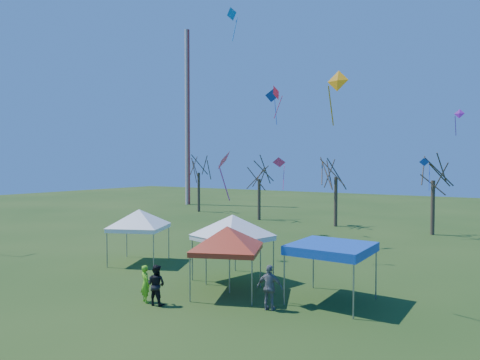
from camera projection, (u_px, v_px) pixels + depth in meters
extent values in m
plane|color=#214215|center=(191.00, 301.00, 18.14)|extent=(140.00, 140.00, 0.00)
cylinder|color=silver|center=(187.00, 118.00, 61.35)|extent=(0.70, 0.70, 25.00)
cylinder|color=#3D2D21|center=(199.00, 192.00, 52.32)|extent=(0.32, 0.32, 4.78)
cylinder|color=#3D2D21|center=(259.00, 199.00, 44.63)|extent=(0.32, 0.32, 4.28)
cylinder|color=#3D2D21|center=(336.00, 202.00, 39.90)|extent=(0.32, 0.32, 4.64)
cylinder|color=#3D2D21|center=(433.00, 208.00, 35.13)|extent=(0.32, 0.32, 4.49)
cylinder|color=gray|center=(107.00, 250.00, 24.05)|extent=(0.06, 0.06, 1.95)
cylinder|color=gray|center=(127.00, 241.00, 26.75)|extent=(0.06, 0.06, 1.95)
cylinder|color=gray|center=(154.00, 252.00, 23.65)|extent=(0.06, 0.06, 1.95)
cylinder|color=gray|center=(169.00, 243.00, 26.35)|extent=(0.06, 0.06, 1.95)
cube|color=white|center=(139.00, 228.00, 25.16)|extent=(3.86, 3.86, 0.23)
pyramid|color=white|center=(139.00, 209.00, 25.12)|extent=(3.78, 3.78, 0.98)
cylinder|color=gray|center=(192.00, 260.00, 21.35)|extent=(0.06, 0.06, 2.04)
cylinder|color=gray|center=(235.00, 252.00, 23.26)|extent=(0.06, 0.06, 2.04)
cylinder|color=gray|center=(230.00, 271.00, 19.22)|extent=(0.06, 0.06, 2.04)
cylinder|color=gray|center=(273.00, 261.00, 21.14)|extent=(0.06, 0.06, 2.04)
cube|color=white|center=(233.00, 238.00, 21.20)|extent=(3.78, 3.78, 0.25)
pyramid|color=white|center=(233.00, 215.00, 21.16)|extent=(4.18, 4.18, 1.02)
cylinder|color=gray|center=(190.00, 280.00, 17.99)|extent=(0.06, 0.06, 1.89)
cylinder|color=gray|center=(206.00, 265.00, 20.59)|extent=(0.06, 0.06, 1.89)
cylinder|color=gray|center=(252.00, 283.00, 17.52)|extent=(0.06, 0.06, 1.89)
cylinder|color=gray|center=(260.00, 268.00, 20.12)|extent=(0.06, 0.06, 1.89)
cube|color=#B32611|center=(227.00, 250.00, 19.02)|extent=(3.69, 3.69, 0.23)
pyramid|color=#B32611|center=(227.00, 226.00, 18.98)|extent=(3.71, 3.71, 0.94)
cylinder|color=gray|center=(284.00, 280.00, 17.60)|extent=(0.06, 0.06, 2.08)
cylinder|color=gray|center=(313.00, 266.00, 20.03)|extent=(0.06, 0.06, 2.08)
cylinder|color=gray|center=(354.00, 292.00, 15.99)|extent=(0.06, 0.06, 2.08)
cylinder|color=gray|center=(376.00, 275.00, 18.41)|extent=(0.06, 0.06, 2.08)
cube|color=#1141B0|center=(331.00, 250.00, 17.96)|extent=(3.20, 3.20, 0.25)
cube|color=#1141B0|center=(331.00, 245.00, 17.96)|extent=(3.20, 3.20, 0.12)
imported|color=slate|center=(270.00, 288.00, 16.99)|extent=(1.13, 0.67, 1.81)
imported|color=black|center=(156.00, 285.00, 17.63)|extent=(0.89, 0.74, 1.67)
imported|color=#6FD522|center=(146.00, 284.00, 17.97)|extent=(0.67, 0.57, 1.57)
cone|color=#1237C5|center=(272.00, 95.00, 41.99)|extent=(1.68, 1.67, 1.25)
cube|color=#1237C5|center=(276.00, 112.00, 42.13)|extent=(0.57, 0.58, 2.56)
cone|color=#FF9B0D|center=(338.00, 81.00, 17.09)|extent=(0.89, 0.27, 0.88)
cube|color=#FF9B0D|center=(331.00, 106.00, 17.28)|extent=(0.06, 0.59, 1.55)
cone|color=blue|center=(232.00, 14.00, 26.68)|extent=(0.86, 0.43, 0.81)
cube|color=blue|center=(235.00, 29.00, 26.56)|extent=(0.12, 0.49, 1.57)
cone|color=#D9309B|center=(279.00, 162.00, 35.59)|extent=(1.29, 1.08, 0.90)
cube|color=#D9309B|center=(284.00, 177.00, 35.55)|extent=(0.29, 0.77, 2.03)
cone|color=purple|center=(459.00, 114.00, 32.03)|extent=(0.75, 0.27, 0.73)
cube|color=purple|center=(456.00, 126.00, 32.21)|extent=(0.08, 0.53, 1.45)
cone|color=red|center=(277.00, 93.00, 35.78)|extent=(1.34, 1.26, 1.24)
cube|color=red|center=(278.00, 107.00, 35.48)|extent=(0.53, 0.61, 1.92)
cone|color=#DD3184|center=(223.00, 160.00, 18.16)|extent=(0.94, 1.14, 0.85)
cube|color=#DD3184|center=(224.00, 183.00, 18.43)|extent=(0.49, 0.23, 1.53)
cone|color=blue|center=(424.00, 162.00, 33.85)|extent=(0.79, 0.48, 0.69)
cube|color=blue|center=(429.00, 177.00, 33.73)|extent=(0.15, 0.82, 2.08)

